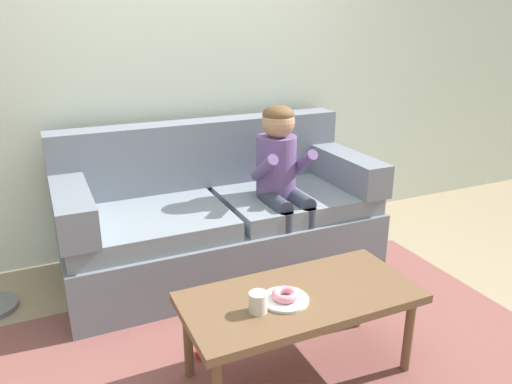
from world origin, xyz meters
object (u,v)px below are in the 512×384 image
at_px(donut, 285,295).
at_px(mug, 258,302).
at_px(person_child, 282,174).
at_px(coffee_table, 300,303).
at_px(couch, 220,219).
at_px(toy_controller, 216,350).

relative_size(donut, mug, 1.33).
bearing_deg(person_child, coffee_table, -112.49).
bearing_deg(couch, mug, -103.07).
height_order(couch, mug, couch).
bearing_deg(coffee_table, toy_controller, 135.80).
relative_size(couch, toy_controller, 8.97).
bearing_deg(donut, couch, 83.19).
bearing_deg(mug, person_child, 58.13).
bearing_deg(coffee_table, couch, 87.43).
bearing_deg(toy_controller, mug, -66.65).
height_order(couch, person_child, person_child).
distance_m(person_child, donut, 1.14).
height_order(coffee_table, donut, donut).
relative_size(couch, donut, 16.89).
relative_size(couch, person_child, 1.84).
bearing_deg(mug, toy_controller, 101.82).
relative_size(person_child, toy_controller, 4.87).
xyz_separation_m(coffee_table, mug, (-0.23, -0.05, 0.09)).
xyz_separation_m(couch, coffee_table, (-0.05, -1.19, 0.05)).
xyz_separation_m(person_child, toy_controller, (-0.71, -0.68, -0.65)).
height_order(couch, coffee_table, couch).
bearing_deg(donut, coffee_table, 14.20).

